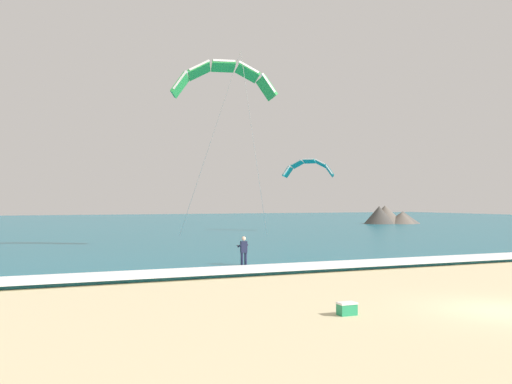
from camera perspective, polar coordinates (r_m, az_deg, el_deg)
name	(u,v)px	position (r m, az deg, el deg)	size (l,w,h in m)	color
ground_plane	(504,311)	(20.15, 23.71, -10.92)	(200.00, 200.00, 0.00)	beige
sea	(123,224)	(85.86, -13.31, -3.20)	(200.00, 120.00, 0.20)	#146075
surf_foam	(320,265)	(29.54, 6.46, -7.35)	(200.00, 2.92, 0.04)	white
surfboard	(244,268)	(29.67, -1.24, -7.70)	(0.54, 1.43, 0.09)	#239EC6
kitesurfer	(244,251)	(29.59, -1.25, -5.94)	(0.55, 0.54, 1.69)	#191E38
kite_primary	(224,76)	(40.27, -3.27, 11.56)	(7.26, 10.67, 12.14)	green
kite_distant	(309,166)	(63.26, 5.34, 2.60)	(4.96, 4.45, 2.12)	teal
headland_right	(390,216)	(86.90, 13.40, -2.41)	(9.18, 7.28, 2.89)	#47423D
cooler_box	(347,309)	(18.04, 9.15, -11.52)	(0.58, 0.38, 0.40)	#238E5B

